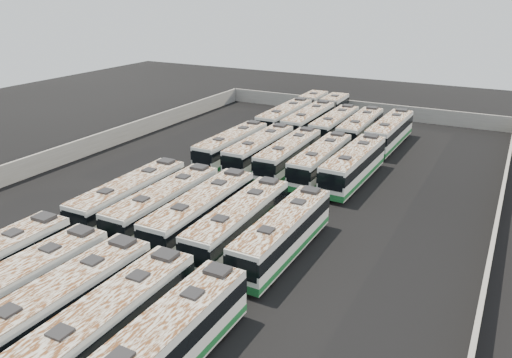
% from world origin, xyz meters
% --- Properties ---
extents(ground, '(140.00, 140.00, 0.00)m').
position_xyz_m(ground, '(0.00, 0.00, 0.00)').
color(ground, black).
rests_on(ground, ground).
extents(perimeter_wall, '(45.20, 73.20, 2.20)m').
position_xyz_m(perimeter_wall, '(0.00, 0.00, 1.10)').
color(perimeter_wall, slate).
rests_on(perimeter_wall, ground).
extents(bus_front_left, '(2.90, 12.88, 3.62)m').
position_xyz_m(bus_front_left, '(-2.35, -23.71, 1.85)').
color(bus_front_left, silver).
rests_on(bus_front_left, ground).
extents(bus_front_center, '(2.94, 13.09, 3.68)m').
position_xyz_m(bus_front_center, '(1.26, -23.71, 1.88)').
color(bus_front_center, silver).
rests_on(bus_front_center, ground).
extents(bus_front_right, '(2.85, 12.92, 3.64)m').
position_xyz_m(bus_front_right, '(4.82, -23.65, 1.86)').
color(bus_front_right, silver).
rests_on(bus_front_right, ground).
extents(bus_front_far_right, '(2.73, 12.77, 3.60)m').
position_xyz_m(bus_front_far_right, '(8.50, -23.56, 1.84)').
color(bus_front_far_right, silver).
rests_on(bus_front_far_right, ground).
extents(bus_midfront_far_left, '(2.95, 12.82, 3.60)m').
position_xyz_m(bus_midfront_far_left, '(-6.09, -9.38, 1.84)').
color(bus_midfront_far_left, silver).
rests_on(bus_midfront_far_left, ground).
extents(bus_midfront_left, '(2.80, 12.76, 3.59)m').
position_xyz_m(bus_midfront_left, '(-2.45, -9.26, 1.84)').
color(bus_midfront_left, silver).
rests_on(bus_midfront_left, ground).
extents(bus_midfront_center, '(3.04, 13.10, 3.68)m').
position_xyz_m(bus_midfront_center, '(1.21, -9.20, 1.88)').
color(bus_midfront_center, silver).
rests_on(bus_midfront_center, ground).
extents(bus_midfront_right, '(3.02, 12.83, 3.60)m').
position_xyz_m(bus_midfront_right, '(4.80, -9.38, 1.84)').
color(bus_midfront_right, silver).
rests_on(bus_midfront_right, ground).
extents(bus_midfront_far_right, '(2.66, 12.47, 3.51)m').
position_xyz_m(bus_midfront_far_right, '(8.51, -9.33, 1.80)').
color(bus_midfront_far_right, silver).
rests_on(bus_midfront_far_right, ground).
extents(bus_midback_far_left, '(2.71, 12.50, 3.52)m').
position_xyz_m(bus_midback_far_left, '(-5.99, 7.69, 1.80)').
color(bus_midback_far_left, silver).
rests_on(bus_midback_far_left, ground).
extents(bus_midback_left, '(2.79, 12.62, 3.55)m').
position_xyz_m(bus_midback_left, '(-2.43, 7.81, 1.81)').
color(bus_midback_left, silver).
rests_on(bus_midback_left, ground).
extents(bus_midback_center, '(2.95, 12.66, 3.55)m').
position_xyz_m(bus_midback_center, '(1.16, 7.74, 1.82)').
color(bus_midback_center, silver).
rests_on(bus_midback_center, ground).
extents(bus_midback_right, '(2.80, 12.53, 3.52)m').
position_xyz_m(bus_midback_right, '(4.91, 7.62, 1.80)').
color(bus_midback_right, silver).
rests_on(bus_midback_right, ground).
extents(bus_midback_far_right, '(3.00, 13.12, 3.69)m').
position_xyz_m(bus_midback_far_right, '(8.44, 7.71, 1.88)').
color(bus_midback_far_right, silver).
rests_on(bus_midback_far_right, ground).
extents(bus_back_far_left, '(3.07, 20.38, 3.69)m').
position_xyz_m(bus_back_far_left, '(-6.02, 25.53, 1.88)').
color(bus_back_far_left, silver).
rests_on(bus_back_far_left, ground).
extents(bus_back_left, '(3.21, 20.36, 3.69)m').
position_xyz_m(bus_back_left, '(-2.44, 25.37, 1.88)').
color(bus_back_left, silver).
rests_on(bus_back_left, ground).
extents(bus_back_center, '(2.75, 12.56, 3.53)m').
position_xyz_m(bus_back_center, '(1.32, 21.91, 1.81)').
color(bus_back_center, silver).
rests_on(bus_back_center, ground).
extents(bus_back_right, '(2.99, 12.85, 3.61)m').
position_xyz_m(bus_back_right, '(4.80, 21.91, 1.84)').
color(bus_back_right, silver).
rests_on(bus_back_right, ground).
extents(bus_back_far_right, '(2.96, 13.11, 3.68)m').
position_xyz_m(bus_back_far_right, '(8.54, 21.94, 1.88)').
color(bus_back_far_right, silver).
rests_on(bus_back_far_right, ground).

